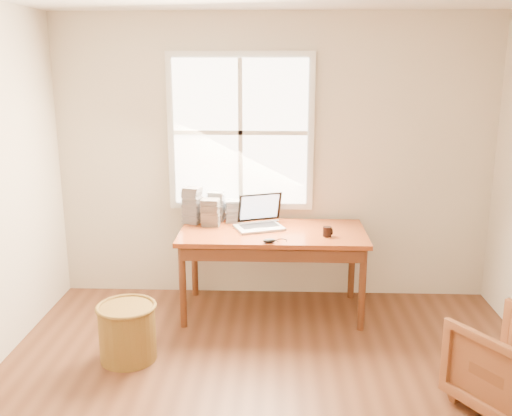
% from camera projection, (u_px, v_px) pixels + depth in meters
% --- Properties ---
extents(room_shell, '(4.04, 4.54, 2.64)m').
position_uv_depth(room_shell, '(266.00, 217.00, 3.20)').
color(room_shell, brown).
rests_on(room_shell, ground).
extents(desk, '(1.60, 0.80, 0.04)m').
position_uv_depth(desk, '(273.00, 233.00, 4.93)').
color(desk, brown).
rests_on(desk, room_shell).
extents(wicker_stool, '(0.51, 0.51, 0.42)m').
position_uv_depth(wicker_stool, '(128.00, 333.00, 4.24)').
color(wicker_stool, brown).
rests_on(wicker_stool, room_shell).
extents(laptop, '(0.58, 0.59, 0.33)m').
position_uv_depth(laptop, '(259.00, 211.00, 4.94)').
color(laptop, '#A8ABAF').
rests_on(laptop, desk).
extents(mouse, '(0.12, 0.08, 0.04)m').
position_uv_depth(mouse, '(269.00, 241.00, 4.59)').
color(mouse, black).
rests_on(mouse, desk).
extents(coffee_mug, '(0.09, 0.09, 0.08)m').
position_uv_depth(coffee_mug, '(327.00, 232.00, 4.76)').
color(coffee_mug, black).
rests_on(coffee_mug, desk).
extents(cd_stack_a, '(0.15, 0.13, 0.27)m').
position_uv_depth(cd_stack_a, '(216.00, 206.00, 5.22)').
color(cd_stack_a, '#B2B8BE').
rests_on(cd_stack_a, desk).
extents(cd_stack_b, '(0.16, 0.14, 0.24)m').
position_uv_depth(cd_stack_b, '(210.00, 213.00, 5.06)').
color(cd_stack_b, '#29282E').
rests_on(cd_stack_b, desk).
extents(cd_stack_c, '(0.18, 0.17, 0.33)m').
position_uv_depth(cd_stack_c, '(192.00, 205.00, 5.13)').
color(cd_stack_c, '#93939F').
rests_on(cd_stack_c, desk).
extents(cd_stack_d, '(0.17, 0.16, 0.20)m').
position_uv_depth(cd_stack_d, '(234.00, 211.00, 5.19)').
color(cd_stack_d, '#ADB2B8').
rests_on(cd_stack_d, desk).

